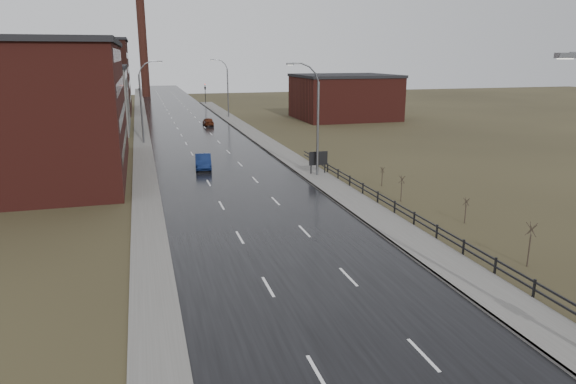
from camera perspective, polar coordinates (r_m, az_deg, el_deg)
road at (r=73.82m, az=-9.47°, el=5.39°), size 14.00×300.00×0.06m
sidewalk_right at (r=51.66m, az=3.41°, el=1.59°), size 3.20×180.00×0.18m
curb_right at (r=51.18m, az=1.80°, el=1.48°), size 0.16×180.00×0.18m
sidewalk_left at (r=73.36m, az=-15.86°, el=4.99°), size 2.40×260.00×0.12m
warehouse_near at (r=59.03m, az=-28.77°, el=8.04°), size 22.44×28.56×13.50m
warehouse_mid at (r=91.17m, az=-22.46°, el=9.57°), size 16.32×20.40×10.50m
warehouse_far at (r=121.37m, az=-23.52°, el=11.71°), size 26.52×24.48×15.50m
building_right at (r=102.23m, az=6.26°, el=10.49°), size 18.36×16.32×8.50m
smokestack at (r=162.44m, az=-15.83°, el=15.60°), size 2.70×2.70×30.70m
streetlight_right_mid at (r=51.55m, az=3.03°, el=8.06°), size 3.36×0.28×11.35m
streetlight_left at (r=74.64m, az=-15.81°, el=9.64°), size 3.36×0.28×11.35m
streetlight_right_far at (r=103.92m, az=-6.87°, el=11.41°), size 3.36×0.28×11.35m
guardrail at (r=37.56m, az=14.37°, el=-3.00°), size 0.10×53.05×1.10m
shrub_c at (r=32.99m, az=25.28°, el=-5.20°), size 0.63×0.67×2.69m
shrub_d at (r=39.78m, az=19.14°, el=-1.89°), size 0.46×0.49×1.94m
shrub_e at (r=44.26m, az=12.50°, el=0.45°), size 0.53×0.56×2.23m
shrub_f at (r=49.19m, az=10.42°, el=1.76°), size 0.45×0.47×1.86m
billboard at (r=52.95m, az=3.38°, el=3.67°), size 1.99×0.17×2.48m
traffic_light_left at (r=132.59m, az=-16.21°, el=11.13°), size 0.58×2.73×5.30m
traffic_light_right at (r=133.58m, az=-9.21°, el=11.55°), size 0.58×2.73×5.30m
car_near at (r=56.72m, az=-9.40°, el=3.34°), size 2.13×4.93×1.58m
car_far at (r=92.25m, az=-8.86°, el=7.72°), size 1.74×4.20×1.42m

